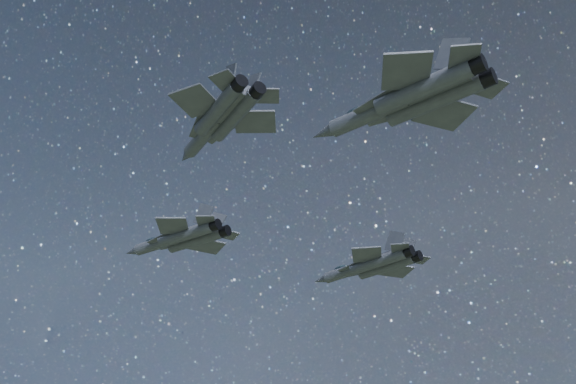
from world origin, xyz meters
The scene contains 4 objects.
jet_lead centered at (-19.83, 5.63, 150.10)m, with size 18.21×12.86×4.61m.
jet_left centered at (-0.69, 23.83, 147.78)m, with size 18.04×12.70×4.56m.
jet_right centered at (3.83, -14.03, 148.10)m, with size 16.01×10.53×4.11m.
jet_slot centered at (19.59, -4.54, 149.30)m, with size 19.96×14.22×5.09m.
Camera 1 is at (39.26, -52.58, 109.06)m, focal length 42.00 mm.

